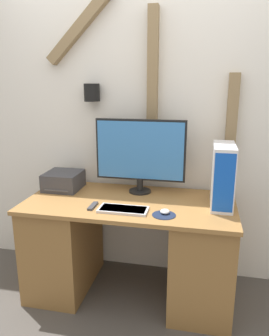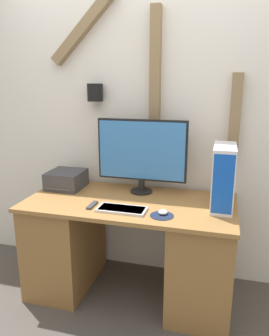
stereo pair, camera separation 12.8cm
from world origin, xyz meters
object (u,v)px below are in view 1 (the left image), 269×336
at_px(monitor, 140,152).
at_px(computer_tower, 223,176).
at_px(printer, 63,181).
at_px(mouse, 165,211).
at_px(keyboard, 123,209).
at_px(remote_control, 93,206).

distance_m(monitor, computer_tower, 0.67).
distance_m(monitor, printer, 0.70).
bearing_deg(mouse, computer_tower, 32.77).
height_order(keyboard, computer_tower, computer_tower).
distance_m(mouse, printer, 0.97).
xyz_separation_m(monitor, computer_tower, (0.63, -0.17, -0.11)).
bearing_deg(computer_tower, keyboard, -159.70).
relative_size(keyboard, mouse, 4.91).
height_order(monitor, keyboard, monitor).
distance_m(monitor, keyboard, 0.53).
xyz_separation_m(keyboard, remote_control, (-0.23, 0.02, -0.00)).
height_order(mouse, remote_control, mouse).
xyz_separation_m(mouse, computer_tower, (0.38, 0.24, 0.21)).
height_order(mouse, computer_tower, computer_tower).
bearing_deg(keyboard, monitor, 85.01).
bearing_deg(mouse, keyboard, -179.31).
xyz_separation_m(keyboard, printer, (-0.61, 0.36, 0.06)).
xyz_separation_m(keyboard, computer_tower, (0.67, 0.25, 0.22)).
distance_m(keyboard, mouse, 0.29).
distance_m(keyboard, computer_tower, 0.75).
relative_size(monitor, keyboard, 2.08).
height_order(printer, remote_control, printer).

